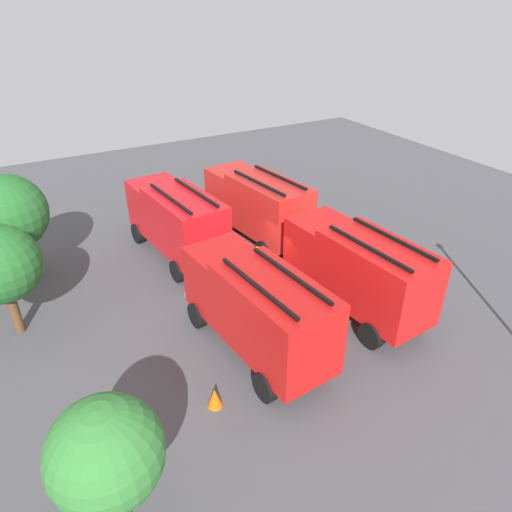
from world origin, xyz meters
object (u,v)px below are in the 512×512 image
Objects in this scene: fire_truck_2 at (257,305)px; firefighter_4 at (257,261)px; fire_truck_1 at (257,203)px; firefighter_1 at (140,210)px; traffic_cone_2 at (305,235)px; tree_0 at (106,454)px; tree_2 at (8,213)px; firefighter_3 at (355,237)px; fire_truck_0 at (357,267)px; tree_3 at (1,220)px; firefighter_0 at (273,286)px; traffic_cone_0 at (215,398)px; fire_truck_3 at (176,219)px; firefighter_2 at (164,196)px; traffic_cone_1 at (270,200)px.

fire_truck_2 is 4.43× the size of firefighter_4.
fire_truck_1 is 4.21× the size of firefighter_1.
firefighter_1 reaches higher than firefighter_4.
tree_0 is at bearing 129.63° from traffic_cone_2.
tree_2 is 7.47× the size of traffic_cone_2.
firefighter_3 is 2.98m from traffic_cone_2.
tree_3 is (10.27, 12.81, 0.93)m from fire_truck_0.
tree_3 reaches higher than firefighter_0.
traffic_cone_2 is (11.08, -13.39, -2.57)m from tree_0.
traffic_cone_0 is (-6.41, 5.24, -0.56)m from firefighter_4.
fire_truck_2 is (-0.30, 5.05, 0.00)m from fire_truck_0.
traffic_cone_2 is (2.53, 1.43, -0.65)m from firefighter_3.
firefighter_3 is at bearing -86.29° from firefighter_4.
fire_truck_3 is at bearing -14.44° from traffic_cone_0.
traffic_cone_0 is at bearing 102.94° from firefighter_1.
traffic_cone_2 is (-6.46, -7.48, -0.63)m from firefighter_1.
tree_0 reaches higher than fire_truck_3.
tree_3 reaches higher than firefighter_3.
firefighter_0 is 0.93× the size of firefighter_2.
fire_truck_2 is at bearing -8.82° from firefighter_2.
fire_truck_1 is 1.01× the size of fire_truck_2.
fire_truck_0 is 0.99× the size of fire_truck_1.
tree_2 is at bearing 31.69° from fire_truck_2.
fire_truck_0 is at bearing -142.41° from firefighter_4.
firefighter_0 is at bearing -118.39° from firefighter_3.
tree_2 is (9.45, 12.43, 1.49)m from fire_truck_0.
fire_truck_3 reaches higher than traffic_cone_1.
firefighter_3 is at bearing -111.67° from tree_3.
firefighter_1 is 1.02× the size of firefighter_2.
tree_0 is 17.57m from traffic_cone_2.
fire_truck_3 is 8.11m from tree_3.
fire_truck_1 reaches higher than traffic_cone_1.
fire_truck_1 reaches higher than traffic_cone_0.
fire_truck_3 is 6.64m from firefighter_0.
firefighter_4 reaches higher than traffic_cone_2.
tree_2 is at bearing 47.41° from firefighter_1.
fire_truck_3 is at bearing -98.83° from tree_2.
firefighter_0 reaches higher than traffic_cone_1.
tree_3 reaches higher than traffic_cone_2.
firefighter_2 reaches higher than traffic_cone_2.
tree_0 reaches higher than firefighter_2.
firefighter_3 is 2.46× the size of traffic_cone_2.
firefighter_4 is at bearing 3.74° from firefighter_2.
firefighter_4 is 0.36× the size of tree_3.
firefighter_0 is 2.22× the size of traffic_cone_2.
traffic_cone_1 is at bearing -40.83° from tree_0.
traffic_cone_1 is (7.93, 0.58, -0.70)m from firefighter_3.
tree_0 is at bearing -26.06° from firefighter_2.
fire_truck_0 is 14.10m from firefighter_1.
tree_3 is at bearing 75.25° from traffic_cone_2.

